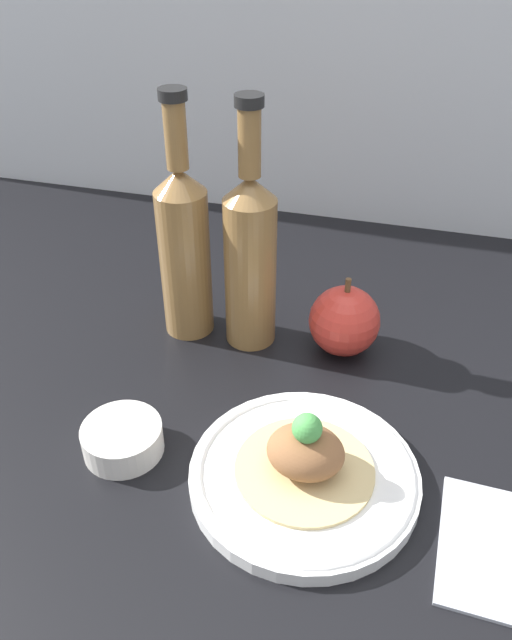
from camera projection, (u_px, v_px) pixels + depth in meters
The scene contains 7 objects.
ground_plane at pixel (260, 446), 66.99cm from camera, with size 180.00×110.00×4.00cm, color black.
plate at pixel (304, 474), 59.98cm from camera, with size 22.19×22.19×1.87cm.
plated_food at pixel (305, 454), 58.32cm from camera, with size 13.44×13.44×7.12cm.
cider_bottle_left at pixel (184, 247), 74.28cm from camera, with size 6.20×6.20×30.21cm.
cider_bottle_right at pixel (250, 256), 72.52cm from camera, with size 6.20×6.20×30.21cm.
apple at pixel (344, 321), 74.83cm from camera, with size 8.59×8.59×10.23cm.
dipping_bowl at pixel (123, 439), 62.99cm from camera, with size 8.17×8.17×3.11cm.
Camera 1 is at (11.91, -44.87, 48.15)cm, focal length 35.00 mm.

